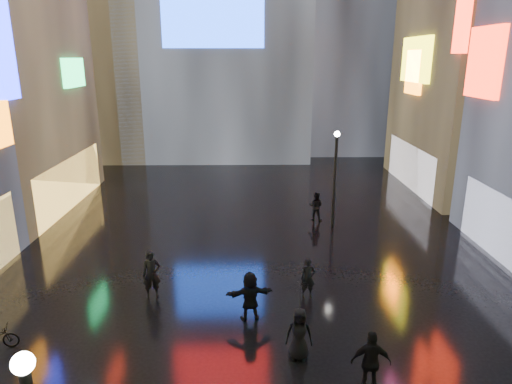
{
  "coord_description": "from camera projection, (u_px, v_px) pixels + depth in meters",
  "views": [
    {
      "loc": [
        -0.19,
        -0.88,
        8.82
      ],
      "look_at": [
        0.0,
        12.0,
        5.0
      ],
      "focal_mm": 32.0,
      "sensor_mm": 36.0,
      "label": 1
    }
  ],
  "objects": [
    {
      "name": "pedestrian_5",
      "position": [
        250.0,
        296.0,
        15.73
      ],
      "size": [
        1.73,
        0.82,
        1.79
      ],
      "primitive_type": "imported",
      "rotation": [
        0.0,
        0.0,
        3.33
      ],
      "color": "black",
      "rests_on": "ground"
    },
    {
      "name": "pedestrian_4",
      "position": [
        299.0,
        334.0,
        13.69
      ],
      "size": [
        0.87,
        0.61,
        1.67
      ],
      "primitive_type": "imported",
      "rotation": [
        0.0,
        0.0,
        -0.1
      ],
      "color": "black",
      "rests_on": "ground"
    },
    {
      "name": "lamp_far",
      "position": [
        335.0,
        174.0,
        23.85
      ],
      "size": [
        0.3,
        0.3,
        5.2
      ],
      "color": "black",
      "rests_on": "ground"
    },
    {
      "name": "pedestrian_6",
      "position": [
        152.0,
        275.0,
        17.2
      ],
      "size": [
        0.79,
        0.63,
        1.88
      ],
      "primitive_type": "imported",
      "rotation": [
        0.0,
        0.0,
        0.29
      ],
      "color": "black",
      "rests_on": "ground"
    },
    {
      "name": "pedestrian_8",
      "position": [
        308.0,
        278.0,
        17.27
      ],
      "size": [
        0.59,
        0.41,
        1.56
      ],
      "primitive_type": "imported",
      "rotation": [
        0.0,
        0.0,
        0.08
      ],
      "color": "black",
      "rests_on": "ground"
    },
    {
      "name": "ground",
      "position": [
        254.0,
        243.0,
        22.53
      ],
      "size": [
        140.0,
        140.0,
        0.0
      ],
      "primitive_type": "plane",
      "color": "black",
      "rests_on": "ground"
    },
    {
      "name": "tower_flank_left",
      "position": [
        91.0,
        7.0,
        39.73
      ],
      "size": [
        10.0,
        10.0,
        26.0
      ],
      "primitive_type": "cube",
      "color": "black",
      "rests_on": "ground"
    },
    {
      "name": "pedestrian_3",
      "position": [
        371.0,
        362.0,
        12.3
      ],
      "size": [
        1.12,
        0.55,
        1.84
      ],
      "primitive_type": "imported",
      "rotation": [
        0.0,
        0.0,
        3.05
      ],
      "color": "black",
      "rests_on": "ground"
    },
    {
      "name": "pedestrian_7",
      "position": [
        316.0,
        206.0,
        25.48
      ],
      "size": [
        0.95,
        0.85,
        1.61
      ],
      "primitive_type": "imported",
      "rotation": [
        0.0,
        0.0,
        2.78
      ],
      "color": "black",
      "rests_on": "ground"
    },
    {
      "name": "umbrella_2",
      "position": [
        300.0,
        297.0,
        13.33
      ],
      "size": [
        1.08,
        1.1,
        0.83
      ],
      "primitive_type": "imported",
      "rotation": [
        0.0,
        0.0,
        0.21
      ],
      "color": "black",
      "rests_on": "pedestrian_4"
    }
  ]
}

